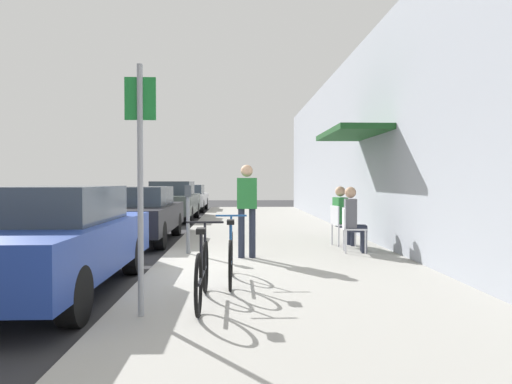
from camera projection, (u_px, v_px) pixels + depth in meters
name	position (u px, v px, depth m)	size (l,w,h in m)	color
ground_plane	(149.00, 277.00, 7.34)	(60.00, 60.00, 0.00)	#2D2D30
sidewalk_slab	(279.00, 253.00, 9.43)	(4.50, 32.00, 0.12)	#9E9B93
building_facade	(396.00, 133.00, 9.48)	(1.40, 32.00, 4.99)	#999EA8
parked_car_0	(50.00, 239.00, 6.20)	(1.80, 4.40, 1.45)	navy
parked_car_1	(137.00, 213.00, 11.63)	(1.80, 4.40, 1.38)	black
parked_car_2	(172.00, 201.00, 17.96)	(1.80, 4.40, 1.52)	#47514C
parked_car_3	(188.00, 197.00, 23.73)	(1.80, 4.40, 1.34)	silver
parking_meter	(188.00, 214.00, 8.97)	(0.12, 0.10, 1.32)	slate
street_sign	(140.00, 169.00, 4.79)	(0.32, 0.06, 2.60)	gray
bicycle_0	(202.00, 272.00, 5.30)	(0.46, 1.71, 0.90)	black
bicycle_1	(231.00, 256.00, 6.42)	(0.46, 1.71, 0.90)	black
cafe_chair_0	(350.00, 227.00, 9.17)	(0.50, 0.50, 0.87)	silver
seated_patron_0	(353.00, 217.00, 9.16)	(0.46, 0.40, 1.29)	#232838
cafe_chair_1	(340.00, 223.00, 10.08)	(0.51, 0.51, 0.87)	silver
seated_patron_1	(343.00, 214.00, 10.09)	(0.47, 0.42, 1.29)	#232838
pedestrian_standing	(247.00, 203.00, 8.48)	(0.36, 0.22, 1.70)	#232838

